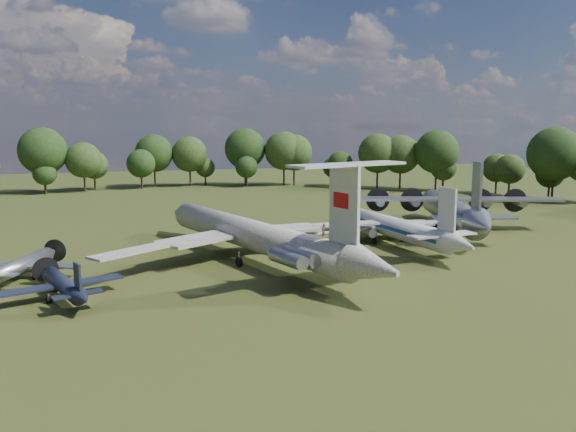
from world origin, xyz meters
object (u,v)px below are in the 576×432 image
object	(u,v)px
an12_transport	(451,215)
small_prop_northwest	(23,268)
small_prop_west	(64,288)
il62_airliner	(252,240)
tu104_jet	(385,229)
person_on_il62	(323,231)

from	to	relation	value
an12_transport	small_prop_northwest	bearing A→B (deg)	-150.22
small_prop_west	small_prop_northwest	xyz separation A→B (m)	(-4.87, 9.43, 0.04)
an12_transport	small_prop_west	world-z (taller)	an12_transport
il62_airliner	small_prop_northwest	bearing A→B (deg)	164.82
small_prop_northwest	small_prop_west	bearing A→B (deg)	-40.34
il62_airliner	small_prop_west	world-z (taller)	il62_airliner
tu104_jet	small_prop_northwest	distance (m)	47.64
tu104_jet	an12_transport	xyz separation A→B (m)	(14.28, 5.13, 0.61)
small_prop_west	an12_transport	bearing A→B (deg)	1.33
il62_airliner	small_prop_northwest	distance (m)	26.11
an12_transport	person_on_il62	distance (m)	39.54
an12_transport	small_prop_west	bearing A→B (deg)	-140.52
il62_airliner	person_on_il62	bearing A→B (deg)	-90.00
tu104_jet	person_on_il62	size ratio (longest dim) A/B	25.31
an12_transport	tu104_jet	bearing A→B (deg)	-141.00
an12_transport	person_on_il62	bearing A→B (deg)	-123.01
small_prop_west	person_on_il62	xyz separation A→B (m)	(25.46, -3.25, 4.74)
tu104_jet	small_prop_west	bearing A→B (deg)	-165.03
small_prop_northwest	person_on_il62	xyz separation A→B (m)	(30.34, -12.68, 4.70)
tu104_jet	person_on_il62	xyz separation A→B (m)	(-16.87, -18.99, 3.94)
an12_transport	small_prop_northwest	xyz separation A→B (m)	(-61.49, -11.44, -1.38)
il62_airliner	an12_transport	distance (m)	36.94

